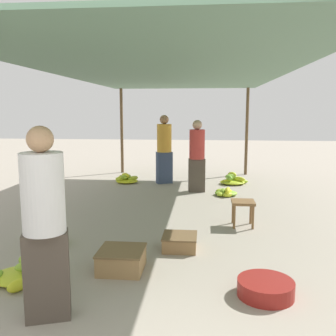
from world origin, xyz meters
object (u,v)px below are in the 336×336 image
(banana_pile_right_0, at_px, (225,193))
(shopper_walking_far, at_px, (197,155))
(vendor_foreground, at_px, (44,222))
(stool, at_px, (243,206))
(crate_near, at_px, (180,242))
(banana_pile_left_0, at_px, (23,274))
(banana_pile_left_2, at_px, (126,179))
(basin_black, at_px, (266,288))
(crate_mid, at_px, (122,260))
(banana_pile_left_1, at_px, (49,239))
(banana_pile_right_1, at_px, (233,180))
(shopper_walking_mid, at_px, (164,148))

(banana_pile_right_0, distance_m, shopper_walking_far, 1.00)
(vendor_foreground, relative_size, stool, 4.14)
(stool, distance_m, shopper_walking_far, 2.54)
(banana_pile_right_0, relative_size, crate_near, 1.10)
(banana_pile_left_0, height_order, banana_pile_left_2, banana_pile_left_2)
(basin_black, xyz_separation_m, banana_pile_right_0, (-0.15, 4.21, -0.01))
(basin_black, distance_m, shopper_walking_far, 4.67)
(crate_near, xyz_separation_m, shopper_walking_far, (0.14, 3.42, 0.71))
(crate_mid, bearing_deg, shopper_walking_far, 79.91)
(banana_pile_left_1, relative_size, banana_pile_right_1, 0.72)
(vendor_foreground, distance_m, banana_pile_right_0, 5.14)
(basin_black, distance_m, banana_pile_left_0, 2.44)
(crate_mid, bearing_deg, crate_near, 49.42)
(banana_pile_right_1, bearing_deg, shopper_walking_mid, -179.35)
(vendor_foreground, bearing_deg, banana_pile_left_0, 130.67)
(banana_pile_left_1, height_order, banana_pile_right_0, banana_pile_left_1)
(crate_near, bearing_deg, banana_pile_right_0, 76.58)
(shopper_walking_mid, distance_m, shopper_walking_far, 1.18)
(vendor_foreground, xyz_separation_m, banana_pile_left_0, (-0.56, 0.65, -0.77))
(stool, bearing_deg, shopper_walking_mid, 115.34)
(banana_pile_right_1, xyz_separation_m, crate_near, (-0.97, -4.31, -0.00))
(banana_pile_left_0, distance_m, shopper_walking_far, 4.82)
(crate_near, distance_m, shopper_walking_mid, 4.41)
(stool, relative_size, shopper_walking_mid, 0.24)
(vendor_foreground, bearing_deg, banana_pile_right_0, 70.05)
(banana_pile_left_0, xyz_separation_m, shopper_walking_far, (1.69, 4.46, 0.73))
(banana_pile_left_0, xyz_separation_m, banana_pile_right_1, (2.53, 5.35, 0.02))
(banana_pile_right_0, height_order, crate_mid, crate_mid)
(crate_near, bearing_deg, banana_pile_left_0, -146.23)
(vendor_foreground, distance_m, shopper_walking_mid, 5.99)
(banana_pile_left_0, distance_m, banana_pile_left_1, 1.02)
(banana_pile_left_2, distance_m, crate_mid, 5.01)
(banana_pile_left_1, relative_size, shopper_walking_far, 0.32)
(shopper_walking_mid, bearing_deg, banana_pile_right_1, 0.65)
(stool, relative_size, banana_pile_left_2, 0.68)
(banana_pile_left_0, height_order, crate_mid, banana_pile_left_0)
(banana_pile_right_1, relative_size, shopper_walking_far, 0.44)
(banana_pile_left_2, relative_size, shopper_walking_mid, 0.35)
(stool, bearing_deg, banana_pile_left_1, -157.36)
(banana_pile_left_1, distance_m, banana_pile_left_2, 4.25)
(banana_pile_left_1, relative_size, crate_mid, 1.00)
(crate_mid, bearing_deg, banana_pile_right_0, 70.61)
(banana_pile_left_1, relative_size, shopper_walking_mid, 0.30)
(crate_near, height_order, crate_mid, crate_mid)
(banana_pile_right_1, xyz_separation_m, shopper_walking_far, (-0.83, -0.90, 0.70))
(banana_pile_right_1, xyz_separation_m, shopper_walking_mid, (-1.63, -0.02, 0.75))
(banana_pile_left_1, bearing_deg, banana_pile_right_0, 52.04)
(banana_pile_left_1, xyz_separation_m, banana_pile_right_0, (2.43, 3.12, -0.03))
(banana_pile_left_2, relative_size, crate_mid, 1.17)
(banana_pile_left_2, bearing_deg, shopper_walking_mid, 4.76)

